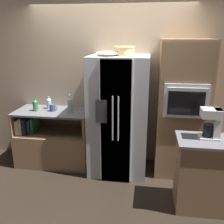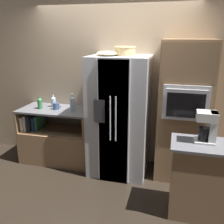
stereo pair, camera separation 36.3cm
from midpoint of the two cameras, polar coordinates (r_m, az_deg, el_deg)
name	(u,v)px [view 1 (the left image)]	position (r m, az deg, el deg)	size (l,w,h in m)	color
ground_plane	(107,168)	(4.11, -3.69, -12.78)	(20.00, 20.00, 0.00)	black
wall_back	(111,78)	(4.03, -2.84, 7.84)	(12.00, 0.06, 2.80)	tan
counter_left	(54,144)	(4.29, -15.58, -7.03)	(1.18, 0.61, 0.91)	#93704C
refrigerator	(119,116)	(3.72, -1.23, -1.01)	(0.86, 0.78, 1.78)	silver
wall_oven	(182,110)	(3.74, 13.07, 0.47)	(0.71, 0.64, 2.00)	#93704C
island_counter	(204,174)	(3.22, 17.27, -13.45)	(0.71, 0.49, 0.90)	#93704C
wicker_basket	(124,50)	(3.57, -0.14, 13.88)	(0.30, 0.30, 0.13)	tan
fruit_bowl	(107,53)	(3.51, -4.24, 13.20)	(0.30, 0.30, 0.07)	beige
bottle_tall	(49,103)	(4.20, -16.66, 1.98)	(0.08, 0.08, 0.20)	silver
bottle_short	(70,105)	(3.90, -12.25, 1.64)	(0.07, 0.07, 0.29)	silver
bottle_wide	(35,105)	(4.14, -19.58, 1.51)	(0.08, 0.08, 0.21)	#33723F
mug	(53,108)	(4.06, -15.96, 0.90)	(0.13, 0.09, 0.11)	#384C7A
coffee_maker	(212,122)	(3.00, 18.83, -2.31)	(0.22, 0.19, 0.36)	white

